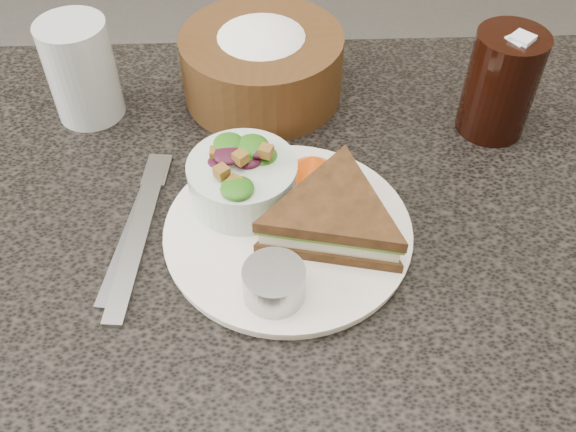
% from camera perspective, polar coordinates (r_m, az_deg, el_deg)
% --- Properties ---
extents(dining_table, '(1.00, 0.70, 0.75)m').
position_cam_1_polar(dining_table, '(0.99, -0.39, -15.15)').
color(dining_table, black).
rests_on(dining_table, floor).
extents(dinner_plate, '(0.25, 0.25, 0.01)m').
position_cam_1_polar(dinner_plate, '(0.67, 0.00, -1.42)').
color(dinner_plate, white).
rests_on(dinner_plate, dining_table).
extents(sandwich, '(0.20, 0.20, 0.05)m').
position_cam_1_polar(sandwich, '(0.64, 4.09, -0.09)').
color(sandwich, '#4E2D17').
rests_on(sandwich, dinner_plate).
extents(salad_bowl, '(0.13, 0.13, 0.07)m').
position_cam_1_polar(salad_bowl, '(0.67, -4.07, 3.68)').
color(salad_bowl, silver).
rests_on(salad_bowl, dinner_plate).
extents(dressing_ramekin, '(0.07, 0.07, 0.04)m').
position_cam_1_polar(dressing_ramekin, '(0.60, -1.25, -6.00)').
color(dressing_ramekin, '#9D9D9E').
rests_on(dressing_ramekin, dinner_plate).
extents(orange_wedge, '(0.07, 0.07, 0.03)m').
position_cam_1_polar(orange_wedge, '(0.71, 2.24, 4.54)').
color(orange_wedge, '#FE580C').
rests_on(orange_wedge, dinner_plate).
extents(fork, '(0.04, 0.21, 0.01)m').
position_cam_1_polar(fork, '(0.68, -13.30, -2.11)').
color(fork, '#A2A3A5').
rests_on(fork, dining_table).
extents(knife, '(0.04, 0.19, 0.00)m').
position_cam_1_polar(knife, '(0.69, -13.93, -1.45)').
color(knife, gray).
rests_on(knife, dining_table).
extents(bread_basket, '(0.22, 0.22, 0.11)m').
position_cam_1_polar(bread_basket, '(0.82, -2.34, 14.09)').
color(bread_basket, '#513819').
rests_on(bread_basket, dining_table).
extents(cola_glass, '(0.10, 0.10, 0.14)m').
position_cam_1_polar(cola_glass, '(0.79, 18.49, 11.44)').
color(cola_glass, black).
rests_on(cola_glass, dining_table).
extents(water_glass, '(0.10, 0.10, 0.12)m').
position_cam_1_polar(water_glass, '(0.82, -17.89, 12.21)').
color(water_glass, '#B0B9BD').
rests_on(water_glass, dining_table).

